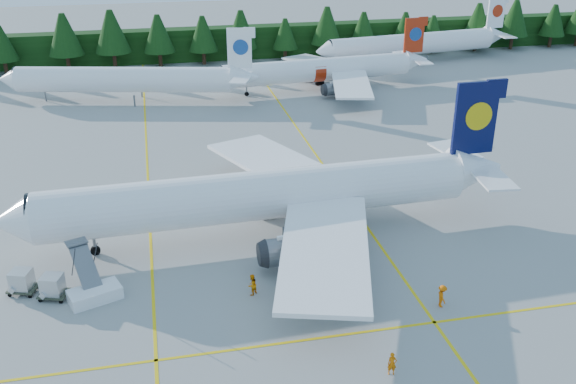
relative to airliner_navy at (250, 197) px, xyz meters
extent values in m
plane|color=gray|center=(4.99, -9.85, -3.94)|extent=(320.00, 320.00, 0.00)
cube|color=yellow|center=(-9.01, 10.15, -3.93)|extent=(0.25, 120.00, 0.01)
cube|color=yellow|center=(10.99, 10.15, -3.93)|extent=(0.25, 120.00, 0.01)
cube|color=yellow|center=(4.99, -15.85, -3.93)|extent=(80.00, 0.25, 0.01)
cube|color=black|center=(4.99, 72.15, -0.94)|extent=(220.00, 4.00, 6.00)
cylinder|color=white|center=(0.74, 0.02, 0.09)|extent=(38.17, 5.66, 4.48)
cone|color=white|center=(-19.84, -0.62, 0.09)|extent=(3.27, 4.57, 4.48)
cube|color=#070D39|center=(21.43, 0.67, 5.69)|extent=(4.26, 0.52, 6.94)
cube|color=white|center=(3.79, 9.63, -0.58)|extent=(12.00, 18.06, 1.27)
cylinder|color=slate|center=(1.65, 6.54, -2.15)|extent=(3.88, 2.47, 2.35)
cube|color=white|center=(4.39, -9.38, -0.58)|extent=(11.13, 17.99, 1.27)
cylinder|color=slate|center=(2.06, -6.43, -2.15)|extent=(3.88, 2.47, 2.35)
cylinder|color=slate|center=(-13.71, -0.43, -2.98)|extent=(0.27, 0.27, 1.90)
cylinder|color=white|center=(18.41, 46.67, -0.67)|extent=(31.03, 6.40, 3.63)
cone|color=white|center=(1.79, 45.16, -0.67)|extent=(2.86, 3.84, 3.63)
cube|color=#AE240B|center=(35.11, 48.19, 3.86)|extent=(3.46, 0.63, 5.62)
cube|color=white|center=(20.42, 54.59, -1.22)|extent=(10.36, 14.64, 1.03)
cylinder|color=slate|center=(18.83, 51.99, -2.49)|extent=(3.24, 2.18, 1.90)
cube|color=white|center=(21.81, 39.24, -1.22)|extent=(8.32, 14.47, 1.03)
cylinder|color=slate|center=(19.79, 41.51, -2.49)|extent=(3.24, 2.18, 1.90)
cylinder|color=slate|center=(6.74, 45.61, -3.17)|extent=(0.22, 0.22, 1.54)
cylinder|color=white|center=(-11.71, 46.46, -0.52)|extent=(32.29, 10.88, 3.80)
cone|color=white|center=(-28.73, 50.35, -0.52)|extent=(3.43, 4.29, 3.80)
cube|color=white|center=(5.40, 42.56, 4.22)|extent=(3.59, 1.13, 5.88)
cylinder|color=slate|center=(-23.66, 49.19, -3.18)|extent=(0.23, 0.23, 1.52)
cylinder|color=white|center=(40.44, 61.25, -0.43)|extent=(33.34, 8.43, 3.90)
cone|color=white|center=(22.68, 58.78, -0.43)|extent=(3.24, 4.24, 3.90)
cube|color=white|center=(58.29, 63.74, 4.44)|extent=(3.71, 0.85, 6.04)
cylinder|color=slate|center=(27.97, 59.52, -3.16)|extent=(0.23, 0.23, 1.56)
cube|color=white|center=(-13.35, -7.61, -3.43)|extent=(4.33, 3.25, 1.01)
cube|color=slate|center=(-13.99, -5.88, -1.82)|extent=(2.66, 3.96, 2.73)
cube|color=slate|center=(-14.63, -4.16, -0.57)|extent=(1.94, 1.61, 0.11)
cube|color=silver|center=(2.65, -6.28, -2.97)|extent=(2.36, 2.36, 1.92)
cube|color=black|center=(2.65, -6.28, -2.52)|extent=(2.07, 2.17, 0.82)
cube|color=silver|center=(5.22, -5.32, -2.56)|extent=(3.79, 3.04, 2.38)
cube|color=#353A2A|center=(-18.91, -5.35, -3.55)|extent=(2.53, 2.21, 0.14)
cube|color=silver|center=(-18.91, -5.35, -2.73)|extent=(1.87, 1.84, 1.50)
cube|color=#353A2A|center=(-16.48, -6.63, -3.55)|extent=(2.53, 2.21, 0.14)
cube|color=silver|center=(-16.48, -6.63, -2.73)|extent=(1.87, 1.84, 1.50)
imported|color=#DC6304|center=(5.93, -20.45, -3.12)|extent=(0.66, 0.49, 1.63)
imported|color=orange|center=(-1.42, -9.42, -3.05)|extent=(1.09, 1.07, 1.77)
imported|color=#E86004|center=(12.31, -14.05, -3.02)|extent=(0.58, 0.80, 1.83)
camera|label=1|loc=(-7.64, -51.27, 24.21)|focal=40.00mm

